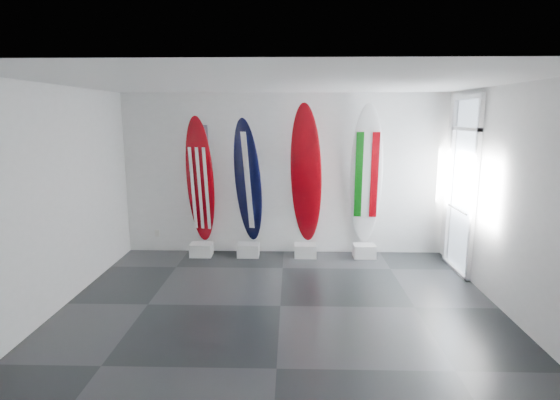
{
  "coord_description": "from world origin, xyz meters",
  "views": [
    {
      "loc": [
        0.15,
        -5.74,
        2.6
      ],
      "look_at": [
        -0.04,
        1.4,
        1.23
      ],
      "focal_mm": 28.42,
      "sensor_mm": 36.0,
      "label": 1
    }
  ],
  "objects_px": {
    "surfboard_usa": "(200,180)",
    "surfboard_italy": "(366,175)",
    "surfboard_navy": "(248,182)",
    "surfboard_swiss": "(306,175)"
  },
  "relations": [
    {
      "from": "surfboard_usa",
      "to": "surfboard_italy",
      "type": "xyz_separation_m",
      "value": [
        3.04,
        0.0,
        0.11
      ]
    },
    {
      "from": "surfboard_usa",
      "to": "surfboard_swiss",
      "type": "height_order",
      "value": "surfboard_swiss"
    },
    {
      "from": "surfboard_navy",
      "to": "surfboard_swiss",
      "type": "distance_m",
      "value": 1.07
    },
    {
      "from": "surfboard_usa",
      "to": "surfboard_navy",
      "type": "height_order",
      "value": "surfboard_usa"
    },
    {
      "from": "surfboard_swiss",
      "to": "surfboard_italy",
      "type": "bearing_deg",
      "value": 17.03
    },
    {
      "from": "surfboard_italy",
      "to": "surfboard_navy",
      "type": "bearing_deg",
      "value": -174.47
    },
    {
      "from": "surfboard_usa",
      "to": "surfboard_italy",
      "type": "distance_m",
      "value": 3.04
    },
    {
      "from": "surfboard_swiss",
      "to": "surfboard_italy",
      "type": "xyz_separation_m",
      "value": [
        1.09,
        0.0,
        -0.0
      ]
    },
    {
      "from": "surfboard_navy",
      "to": "surfboard_italy",
      "type": "relative_size",
      "value": 0.91
    },
    {
      "from": "surfboard_navy",
      "to": "surfboard_usa",
      "type": "bearing_deg",
      "value": -158.9
    }
  ]
}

